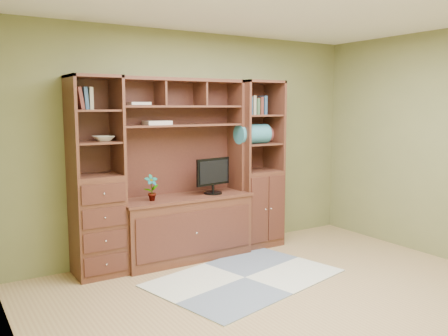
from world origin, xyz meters
TOP-DOWN VIEW (x-y plane):
  - room at (0.00, 0.00)m, footprint 4.60×4.10m
  - center_hutch at (-0.27, 1.73)m, footprint 1.54×0.53m
  - left_tower at (-1.27, 1.77)m, footprint 0.50×0.45m
  - right_tower at (0.75, 1.77)m, footprint 0.55×0.45m
  - rug at (-0.06, 0.85)m, footprint 2.06×1.60m
  - monitor at (0.07, 1.70)m, footprint 0.50×0.29m
  - orchid at (-0.70, 1.70)m, footprint 0.15×0.10m
  - magazines at (-0.57, 1.82)m, footprint 0.28×0.20m
  - bowl at (-1.19, 1.77)m, footprint 0.22×0.22m
  - blanket_teal at (0.64, 1.73)m, footprint 0.41×0.24m
  - blanket_red at (0.87, 1.85)m, footprint 0.36×0.20m

SIDE VIEW (x-z plane):
  - rug at x=-0.06m, z-range 0.00..0.01m
  - orchid at x=-0.70m, z-range 0.73..1.02m
  - monitor at x=0.07m, z-range 0.73..1.31m
  - center_hutch at x=-0.27m, z-range 0.00..2.05m
  - left_tower at x=-1.27m, z-range 0.00..2.05m
  - right_tower at x=0.75m, z-range 0.00..2.05m
  - room at x=0.00m, z-range -0.02..2.62m
  - blanket_red at x=0.87m, z-range 1.29..1.49m
  - blanket_teal at x=0.64m, z-range 1.29..1.53m
  - bowl at x=-1.19m, z-range 1.39..1.44m
  - magazines at x=-0.57m, z-range 1.54..1.58m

